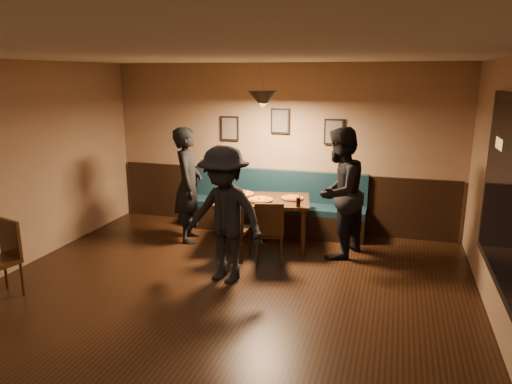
# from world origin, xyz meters

# --- Properties ---
(floor) EXTENTS (7.00, 7.00, 0.00)m
(floor) POSITION_xyz_m (0.00, 0.00, 0.00)
(floor) COLOR black
(floor) RESTS_ON ground
(ceiling) EXTENTS (7.00, 7.00, 0.00)m
(ceiling) POSITION_xyz_m (0.00, 0.00, 2.80)
(ceiling) COLOR silver
(ceiling) RESTS_ON ground
(wall_back) EXTENTS (6.00, 0.00, 6.00)m
(wall_back) POSITION_xyz_m (0.00, 3.50, 1.40)
(wall_back) COLOR #8C704F
(wall_back) RESTS_ON ground
(wainscot) EXTENTS (5.88, 0.06, 1.00)m
(wainscot) POSITION_xyz_m (0.00, 3.47, 0.50)
(wainscot) COLOR black
(wainscot) RESTS_ON ground
(booth_bench) EXTENTS (3.00, 0.60, 1.00)m
(booth_bench) POSITION_xyz_m (0.00, 3.20, 0.50)
(booth_bench) COLOR #0F232D
(booth_bench) RESTS_ON ground
(window_frame) EXTENTS (0.06, 2.56, 1.86)m
(window_frame) POSITION_xyz_m (2.96, 0.50, 1.50)
(window_frame) COLOR black
(window_frame) RESTS_ON wall_right
(window_glass) EXTENTS (0.00, 2.40, 2.40)m
(window_glass) POSITION_xyz_m (2.93, 0.50, 1.50)
(window_glass) COLOR black
(window_glass) RESTS_ON wall_right
(picture_left) EXTENTS (0.32, 0.04, 0.42)m
(picture_left) POSITION_xyz_m (-0.90, 3.47, 1.70)
(picture_left) COLOR black
(picture_left) RESTS_ON wall_back
(picture_center) EXTENTS (0.32, 0.04, 0.42)m
(picture_center) POSITION_xyz_m (0.00, 3.47, 1.85)
(picture_center) COLOR black
(picture_center) RESTS_ON wall_back
(picture_right) EXTENTS (0.32, 0.04, 0.42)m
(picture_right) POSITION_xyz_m (0.90, 3.47, 1.70)
(picture_right) COLOR black
(picture_right) RESTS_ON wall_back
(pendant_lamp) EXTENTS (0.44, 0.44, 0.25)m
(pendant_lamp) POSITION_xyz_m (-0.02, 2.46, 2.25)
(pendant_lamp) COLOR black
(pendant_lamp) RESTS_ON ceiling
(dining_table) EXTENTS (1.57, 1.17, 0.76)m
(dining_table) POSITION_xyz_m (-0.02, 2.46, 0.38)
(dining_table) COLOR black
(dining_table) RESTS_ON floor
(chair_near_left) EXTENTS (0.42, 0.42, 0.91)m
(chair_near_left) POSITION_xyz_m (-0.27, 1.87, 0.45)
(chair_near_left) COLOR black
(chair_near_left) RESTS_ON floor
(chair_near_right) EXTENTS (0.49, 0.49, 0.91)m
(chair_near_right) POSITION_xyz_m (0.25, 1.87, 0.45)
(chair_near_right) COLOR black
(chair_near_right) RESTS_ON floor
(diner_left) EXTENTS (0.61, 0.76, 1.82)m
(diner_left) POSITION_xyz_m (-1.22, 2.39, 0.91)
(diner_left) COLOR black
(diner_left) RESTS_ON floor
(diner_right) EXTENTS (0.99, 1.11, 1.90)m
(diner_right) POSITION_xyz_m (1.15, 2.39, 0.95)
(diner_right) COLOR black
(diner_right) RESTS_ON floor
(diner_front) EXTENTS (1.27, 0.92, 1.76)m
(diner_front) POSITION_xyz_m (-0.13, 1.10, 0.88)
(diner_front) COLOR black
(diner_front) RESTS_ON floor
(pizza_a) EXTENTS (0.52, 0.52, 0.04)m
(pizza_a) POSITION_xyz_m (-0.40, 2.58, 0.78)
(pizza_a) COLOR orange
(pizza_a) RESTS_ON dining_table
(pizza_b) EXTENTS (0.45, 0.45, 0.04)m
(pizza_b) POSITION_xyz_m (-0.01, 2.32, 0.78)
(pizza_b) COLOR orange
(pizza_b) RESTS_ON dining_table
(pizza_c) EXTENTS (0.41, 0.41, 0.04)m
(pizza_c) POSITION_xyz_m (0.42, 2.57, 0.78)
(pizza_c) COLOR orange
(pizza_c) RESTS_ON dining_table
(soda_glass) EXTENTS (0.08, 0.08, 0.14)m
(soda_glass) POSITION_xyz_m (0.60, 2.17, 0.83)
(soda_glass) COLOR black
(soda_glass) RESTS_ON dining_table
(tabasco_bottle) EXTENTS (0.03, 0.03, 0.11)m
(tabasco_bottle) POSITION_xyz_m (0.56, 2.43, 0.82)
(tabasco_bottle) COLOR #951A04
(tabasco_bottle) RESTS_ON dining_table
(napkin_a) EXTENTS (0.18, 0.18, 0.01)m
(napkin_a) POSITION_xyz_m (-0.62, 2.73, 0.76)
(napkin_a) COLOR #1B6733
(napkin_a) RESTS_ON dining_table
(napkin_b) EXTENTS (0.18, 0.18, 0.01)m
(napkin_b) POSITION_xyz_m (-0.54, 2.14, 0.76)
(napkin_b) COLOR #1F763B
(napkin_b) RESTS_ON dining_table
(cutlery_set) EXTENTS (0.20, 0.05, 0.00)m
(cutlery_set) POSITION_xyz_m (-0.08, 2.03, 0.76)
(cutlery_set) COLOR silver
(cutlery_set) RESTS_ON dining_table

